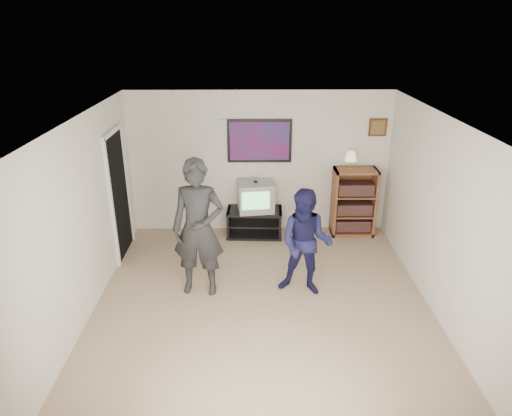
{
  "coord_description": "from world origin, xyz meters",
  "views": [
    {
      "loc": [
        -0.14,
        -5.12,
        3.6
      ],
      "look_at": [
        -0.08,
        0.72,
        1.15
      ],
      "focal_mm": 32.0,
      "sensor_mm": 36.0,
      "label": 1
    }
  ],
  "objects_px": {
    "bookshelf": "(354,202)",
    "person_short": "(306,243)",
    "person_tall": "(198,229)",
    "media_stand": "(254,222)",
    "crt_television": "(256,196)"
  },
  "relations": [
    {
      "from": "crt_television",
      "to": "media_stand",
      "type": "bearing_deg",
      "value": 173.4
    },
    {
      "from": "crt_television",
      "to": "person_short",
      "type": "xyz_separation_m",
      "value": [
        0.67,
        -1.84,
        0.03
      ]
    },
    {
      "from": "bookshelf",
      "to": "person_tall",
      "type": "bearing_deg",
      "value": -143.78
    },
    {
      "from": "media_stand",
      "to": "person_short",
      "type": "height_order",
      "value": "person_short"
    },
    {
      "from": "bookshelf",
      "to": "person_tall",
      "type": "height_order",
      "value": "person_tall"
    },
    {
      "from": "person_tall",
      "to": "person_short",
      "type": "xyz_separation_m",
      "value": [
        1.46,
        -0.05,
        -0.2
      ]
    },
    {
      "from": "bookshelf",
      "to": "person_short",
      "type": "distance_m",
      "value": 2.17
    },
    {
      "from": "crt_television",
      "to": "person_tall",
      "type": "xyz_separation_m",
      "value": [
        -0.79,
        -1.79,
        0.23
      ]
    },
    {
      "from": "media_stand",
      "to": "bookshelf",
      "type": "height_order",
      "value": "bookshelf"
    },
    {
      "from": "media_stand",
      "to": "bookshelf",
      "type": "xyz_separation_m",
      "value": [
        1.74,
        0.05,
        0.36
      ]
    },
    {
      "from": "person_tall",
      "to": "person_short",
      "type": "height_order",
      "value": "person_tall"
    },
    {
      "from": "crt_television",
      "to": "bookshelf",
      "type": "height_order",
      "value": "bookshelf"
    },
    {
      "from": "bookshelf",
      "to": "person_short",
      "type": "relative_size",
      "value": 0.79
    },
    {
      "from": "media_stand",
      "to": "bookshelf",
      "type": "relative_size",
      "value": 0.82
    },
    {
      "from": "bookshelf",
      "to": "person_short",
      "type": "height_order",
      "value": "person_short"
    }
  ]
}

